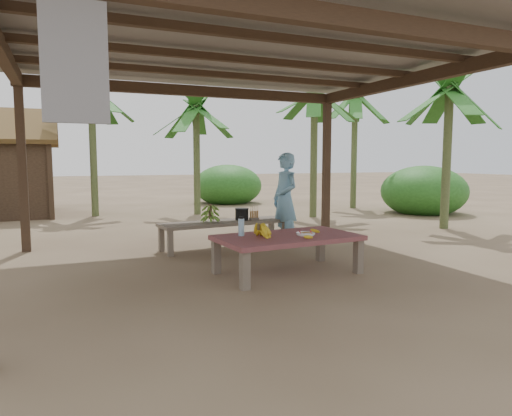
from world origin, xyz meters
name	(u,v)px	position (x,y,z in m)	size (l,w,h in m)	color
ground	(239,266)	(0.00, 0.00, 0.00)	(80.00, 80.00, 0.00)	brown
pavilion	(238,60)	(-0.01, -0.01, 2.78)	(6.60, 5.60, 2.95)	black
work_table	(288,240)	(0.43, -0.63, 0.43)	(1.87, 1.14, 0.50)	brown
bench	(225,224)	(0.26, 1.35, 0.39)	(2.25, 0.81, 0.45)	brown
ripe_banana_bunch	(259,230)	(0.02, -0.62, 0.59)	(0.30, 0.26, 0.18)	yellow
plate	(306,234)	(0.65, -0.70, 0.52)	(0.24, 0.24, 0.04)	white
loose_banana_front	(308,237)	(0.55, -0.96, 0.52)	(0.04, 0.15, 0.04)	yellow
loose_banana_side	(315,231)	(0.88, -0.56, 0.52)	(0.04, 0.15, 0.04)	yellow
water_flask	(241,226)	(-0.13, -0.42, 0.62)	(0.08, 0.08, 0.29)	#4497D6
green_banana_stalk	(210,213)	(-0.01, 1.32, 0.61)	(0.27, 0.27, 0.31)	#598C2D
cooking_pot	(242,214)	(0.58, 1.39, 0.54)	(0.22, 0.22, 0.19)	black
skewer_rack	(254,213)	(0.79, 1.35, 0.57)	(0.18, 0.08, 0.24)	#A57F47
woman	(285,199)	(1.29, 1.17, 0.80)	(0.58, 0.38, 1.59)	#71ACD6
banana_plant_ne	(314,102)	(3.73, 4.43, 2.93)	(1.80, 1.80, 3.43)	#596638
banana_plant_n	(196,116)	(1.12, 6.16, 2.63)	(1.80, 1.80, 3.12)	#596638
banana_plant_nw	(91,100)	(-1.46, 6.83, 3.01)	(1.80, 1.80, 3.51)	#596638
banana_plant_e	(449,100)	(5.32, 1.57, 2.72)	(1.80, 1.80, 3.21)	#596638
banana_plant_far	(355,105)	(6.01, 5.93, 3.14)	(1.80, 1.80, 3.64)	#596638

